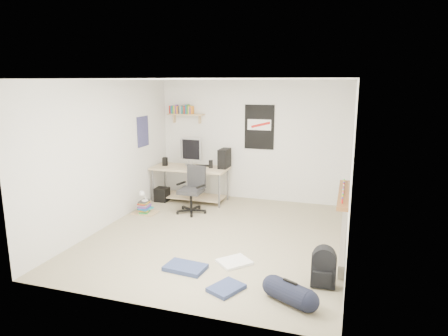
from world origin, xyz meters
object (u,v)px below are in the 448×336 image
(backpack, at_px, (323,271))
(duffel_bag, at_px, (290,292))
(office_chair, at_px, (191,188))
(book_stack, at_px, (145,205))
(desk, at_px, (190,184))

(backpack, relative_size, duffel_bag, 0.80)
(office_chair, distance_m, book_stack, 0.95)
(office_chair, xyz_separation_m, book_stack, (-0.84, -0.29, -0.34))
(office_chair, height_order, duffel_bag, office_chair)
(desk, bearing_deg, duffel_bag, -39.45)
(desk, relative_size, book_stack, 3.47)
(office_chair, bearing_deg, desk, 126.19)
(office_chair, distance_m, backpack, 3.39)
(desk, bearing_deg, book_stack, -104.70)
(duffel_bag, bearing_deg, book_stack, 170.61)
(duffel_bag, relative_size, book_stack, 1.09)
(desk, xyz_separation_m, duffel_bag, (2.60, -3.37, -0.22))
(desk, height_order, backpack, desk)
(desk, height_order, office_chair, office_chair)
(duffel_bag, height_order, book_stack, duffel_bag)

